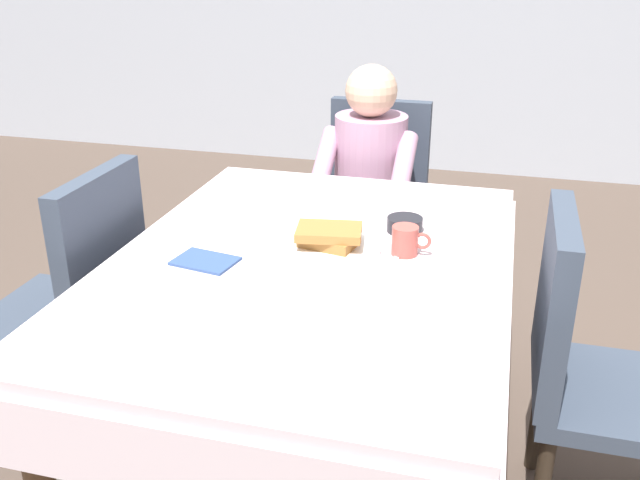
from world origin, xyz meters
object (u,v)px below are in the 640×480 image
spoon_near_edge (302,299)px  diner_person (368,175)px  chair_diner (374,194)px  chair_left_side (80,291)px  breakfast_stack (329,236)px  fork_left_of_plate (267,247)px  cup_coffee (406,241)px  bowl_butter (405,224)px  knife_right_of_plate (396,261)px  plate_breakfast (332,249)px  chair_right_side (585,359)px  dining_table_main (310,286)px  syrup_pitcher (268,209)px

spoon_near_edge → diner_person: bearing=99.1°
chair_diner → chair_left_side: same height
chair_left_side → spoon_near_edge: size_ratio=6.20×
breakfast_stack → fork_left_of_plate: size_ratio=1.13×
breakfast_stack → chair_diner: bearing=93.8°
cup_coffee → bowl_butter: cup_coffee is taller
knife_right_of_plate → plate_breakfast: bearing=79.0°
breakfast_stack → spoon_near_edge: 0.32m
diner_person → spoon_near_edge: size_ratio=7.47×
chair_right_side → breakfast_stack: size_ratio=4.55×
chair_left_side → breakfast_stack: chair_left_side is taller
dining_table_main → cup_coffee: bearing=19.6°
diner_person → fork_left_of_plate: bearing=83.8°
fork_left_of_plate → spoon_near_edge: size_ratio=1.20×
chair_diner → plate_breakfast: bearing=94.3°
chair_diner → cup_coffee: chair_diner is taller
chair_left_side → syrup_pitcher: chair_left_side is taller
chair_diner → syrup_pitcher: bearing=79.4°
dining_table_main → chair_left_side: size_ratio=1.64×
chair_right_side → syrup_pitcher: 1.04m
breakfast_stack → cup_coffee: 0.22m
bowl_butter → spoon_near_edge: size_ratio=0.73×
fork_left_of_plate → knife_right_of_plate: bearing=-94.2°
chair_left_side → cup_coffee: 1.06m
diner_person → plate_breakfast: size_ratio=4.00×
dining_table_main → cup_coffee: (0.26, 0.09, 0.13)m
dining_table_main → breakfast_stack: (0.04, 0.06, 0.14)m
diner_person → fork_left_of_plate: size_ratio=6.22×
fork_left_of_plate → knife_right_of_plate: same height
diner_person → knife_right_of_plate: diner_person is taller
syrup_pitcher → chair_right_side: bearing=-13.9°
cup_coffee → spoon_near_edge: cup_coffee is taller
diner_person → fork_left_of_plate: (-0.11, -0.98, 0.07)m
plate_breakfast → syrup_pitcher: bearing=143.9°
dining_table_main → chair_diner: (-0.03, 1.17, -0.12)m
chair_right_side → plate_breakfast: chair_right_side is taller
bowl_butter → spoon_near_edge: bearing=-109.2°
chair_diner → chair_right_side: size_ratio=1.00×
dining_table_main → cup_coffee: 0.30m
diner_person → breakfast_stack: (0.07, -0.95, 0.12)m
cup_coffee → knife_right_of_plate: size_ratio=0.57×
chair_right_side → bowl_butter: size_ratio=8.45×
chair_diner → fork_left_of_plate: size_ratio=5.17×
diner_person → chair_left_side: bearing=54.0°
breakfast_stack → cup_coffee: cup_coffee is taller
chair_diner → bowl_butter: chair_diner is taller
dining_table_main → chair_right_side: (0.77, 0.00, -0.12)m
chair_right_side → breakfast_stack: chair_right_side is taller
knife_right_of_plate → spoon_near_edge: same height
syrup_pitcher → chair_left_side: bearing=-156.8°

